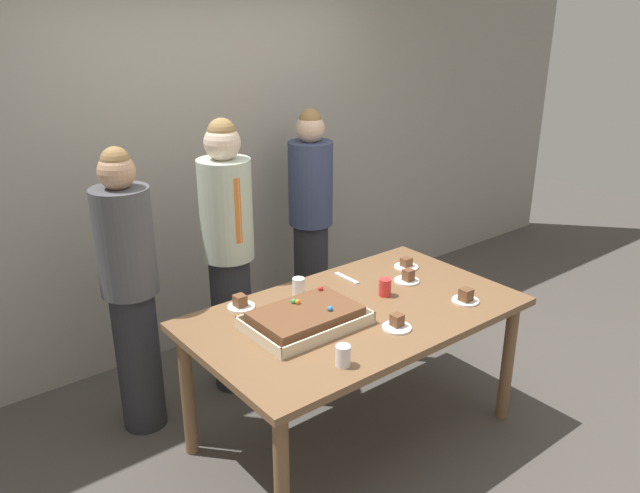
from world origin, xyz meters
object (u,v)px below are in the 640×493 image
(person_green_shirt_behind, at_px, (311,219))
(drink_cup_far_end, at_px, (299,286))
(plated_slice_far_left, at_px, (407,278))
(drink_cup_nearest, at_px, (385,287))
(plated_slice_center_front, at_px, (241,304))
(sheet_cake, at_px, (306,318))
(person_serving_front, at_px, (228,254))
(party_table, at_px, (356,324))
(plated_slice_near_right, at_px, (406,265))
(drink_cup_middle, at_px, (343,356))
(plated_slice_far_right, at_px, (466,297))
(person_striped_tie_right, at_px, (131,290))
(cake_server_utensil, at_px, (347,278))
(plated_slice_near_left, at_px, (397,324))

(person_green_shirt_behind, bearing_deg, drink_cup_far_end, -2.55)
(plated_slice_far_left, bearing_deg, drink_cup_nearest, -167.43)
(plated_slice_center_front, relative_size, drink_cup_far_end, 1.50)
(sheet_cake, relative_size, person_serving_front, 0.34)
(party_table, height_order, sheet_cake, sheet_cake)
(person_green_shirt_behind, bearing_deg, person_serving_front, -31.88)
(plated_slice_near_right, height_order, drink_cup_far_end, drink_cup_far_end)
(plated_slice_far_left, xyz_separation_m, drink_cup_middle, (-0.90, -0.47, 0.03))
(drink_cup_nearest, height_order, drink_cup_middle, same)
(drink_cup_middle, bearing_deg, drink_cup_far_end, 68.22)
(drink_cup_far_end, bearing_deg, plated_slice_far_right, -44.28)
(person_serving_front, bearing_deg, drink_cup_far_end, 18.36)
(plated_slice_far_left, xyz_separation_m, person_serving_front, (-0.75, 0.78, 0.10))
(plated_slice_far_left, height_order, person_green_shirt_behind, person_green_shirt_behind)
(plated_slice_far_left, bearing_deg, plated_slice_center_front, 161.28)
(plated_slice_far_left, bearing_deg, drink_cup_middle, -152.56)
(sheet_cake, height_order, person_green_shirt_behind, person_green_shirt_behind)
(drink_cup_middle, bearing_deg, plated_slice_far_right, 4.65)
(sheet_cake, relative_size, person_striped_tie_right, 0.36)
(drink_cup_nearest, height_order, person_serving_front, person_serving_front)
(drink_cup_far_end, bearing_deg, plated_slice_center_front, 169.36)
(plated_slice_near_right, height_order, drink_cup_middle, drink_cup_middle)
(drink_cup_middle, relative_size, person_green_shirt_behind, 0.06)
(drink_cup_far_end, distance_m, cake_server_utensil, 0.36)
(sheet_cake, xyz_separation_m, person_striped_tie_right, (-0.58, 0.81, 0.03))
(plated_slice_near_right, distance_m, drink_cup_middle, 1.22)
(plated_slice_center_front, distance_m, person_serving_front, 0.51)
(plated_slice_near_left, height_order, plated_slice_far_left, plated_slice_far_left)
(cake_server_utensil, height_order, person_striped_tie_right, person_striped_tie_right)
(drink_cup_middle, bearing_deg, drink_cup_nearest, 32.01)
(drink_cup_middle, height_order, person_striped_tie_right, person_striped_tie_right)
(plated_slice_near_right, height_order, cake_server_utensil, plated_slice_near_right)
(drink_cup_far_end, xyz_separation_m, person_green_shirt_behind, (0.73, 0.83, 0.03))
(plated_slice_near_left, xyz_separation_m, plated_slice_far_right, (0.51, -0.02, 0.01))
(plated_slice_near_left, height_order, person_serving_front, person_serving_front)
(party_table, xyz_separation_m, plated_slice_center_front, (-0.47, 0.41, 0.11))
(drink_cup_middle, relative_size, drink_cup_far_end, 1.00)
(plated_slice_near_left, relative_size, plated_slice_far_right, 1.00)
(cake_server_utensil, bearing_deg, drink_cup_nearest, -86.95)
(plated_slice_far_right, height_order, drink_cup_far_end, drink_cup_far_end)
(drink_cup_nearest, relative_size, person_striped_tie_right, 0.06)
(drink_cup_nearest, height_order, person_green_shirt_behind, person_green_shirt_behind)
(drink_cup_middle, bearing_deg, plated_slice_far_left, 27.44)
(party_table, height_order, plated_slice_near_left, plated_slice_near_left)
(plated_slice_near_left, xyz_separation_m, plated_slice_center_front, (-0.50, 0.69, 0.00))
(plated_slice_far_right, distance_m, person_serving_front, 1.42)
(plated_slice_far_left, xyz_separation_m, plated_slice_far_right, (0.05, -0.39, 0.00))
(plated_slice_near_left, height_order, plated_slice_near_right, plated_slice_near_left)
(drink_cup_nearest, relative_size, person_green_shirt_behind, 0.06)
(plated_slice_near_left, distance_m, drink_cup_far_end, 0.64)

